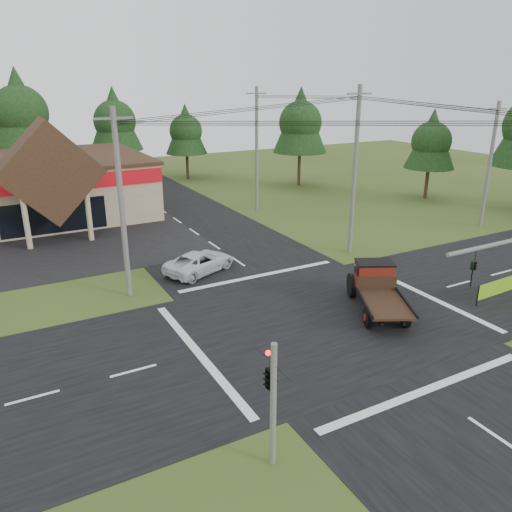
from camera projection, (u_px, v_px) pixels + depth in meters
ground at (324, 320)px, 25.82m from camera, size 120.00×120.00×0.00m
road_ns at (324, 320)px, 25.82m from camera, size 12.00×120.00×0.02m
road_ew at (324, 320)px, 25.82m from camera, size 120.00×12.00×0.02m
parking_apron at (4, 256)px, 35.24m from camera, size 28.00×14.00×0.02m
traffic_signal_corner at (271, 366)px, 15.20m from camera, size 0.53×2.48×4.40m
utility_pole_nw at (121, 204)px, 27.04m from camera, size 2.00×0.30×10.50m
utility_pole_ne at (355, 171)px, 34.07m from camera, size 2.00×0.30×11.50m
utility_pole_far at (490, 164)px, 40.59m from camera, size 2.00×0.30×10.20m
utility_pole_n at (257, 149)px, 45.71m from camera, size 2.00×0.30×11.20m
tree_row_c at (20, 110)px, 52.34m from camera, size 7.28×7.28×13.13m
tree_row_d at (114, 119)px, 58.12m from camera, size 6.16×6.16×11.11m
tree_row_e at (186, 129)px, 60.51m from camera, size 5.04×5.04×9.09m
tree_side_ne at (300, 121)px, 56.29m from camera, size 6.16×6.16×11.11m
tree_side_e_near at (432, 139)px, 50.41m from camera, size 5.04×5.04×9.09m
antique_flatbed_truck at (379, 291)px, 26.37m from camera, size 4.69×6.30×2.47m
roadside_banner at (498, 289)px, 28.09m from camera, size 3.63×0.26×1.24m
white_pickup at (200, 262)px, 32.08m from camera, size 5.48×4.08×1.38m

